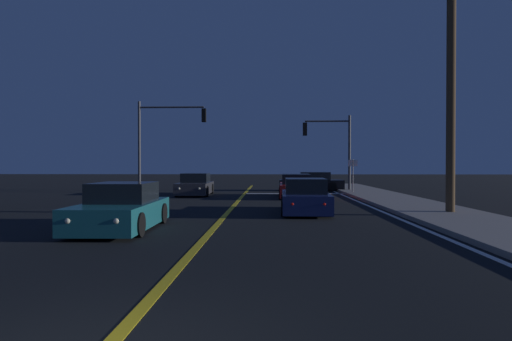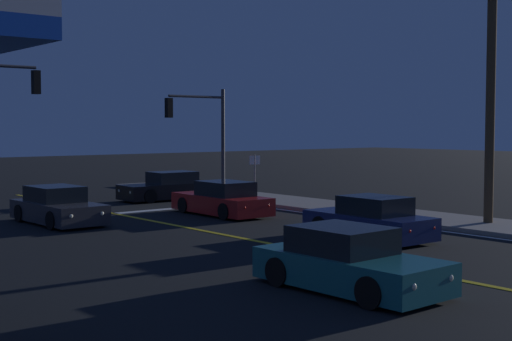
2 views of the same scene
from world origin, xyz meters
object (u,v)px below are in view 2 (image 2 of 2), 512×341
at_px(car_following_oncoming_red, 222,200).
at_px(car_mid_block_charcoal, 58,207).
at_px(car_lead_oncoming_navy, 370,220).
at_px(car_parked_curb_teal, 348,263).
at_px(traffic_signal_near_right, 203,126).
at_px(street_sign_corner, 255,170).
at_px(car_far_approaching_black, 169,188).
at_px(utility_pole_right, 491,87).

bearing_deg(car_following_oncoming_red, car_mid_block_charcoal, 165.82).
xyz_separation_m(car_lead_oncoming_navy, car_following_oncoming_red, (0.10, 7.79, 0.00)).
xyz_separation_m(car_parked_curb_teal, traffic_signal_near_right, (8.58, 17.54, 2.92)).
height_order(car_parked_curb_teal, car_following_oncoming_red, same).
relative_size(car_parked_curb_teal, traffic_signal_near_right, 0.81).
bearing_deg(car_following_oncoming_red, car_parked_curb_teal, -113.65).
bearing_deg(street_sign_corner, car_far_approaching_black, 119.97).
height_order(car_lead_oncoming_navy, car_following_oncoming_red, same).
xyz_separation_m(car_far_approaching_black, car_following_oncoming_red, (-1.55, -6.33, 0.00)).
height_order(car_far_approaching_black, utility_pole_right, utility_pole_right).
height_order(car_following_oncoming_red, traffic_signal_near_right, traffic_signal_near_right).
relative_size(car_mid_block_charcoal, utility_pole_right, 0.47).
relative_size(car_lead_oncoming_navy, car_following_oncoming_red, 0.91).
bearing_deg(utility_pole_right, street_sign_corner, 97.19).
distance_m(car_parked_curb_teal, car_lead_oncoming_navy, 7.17).
bearing_deg(car_parked_curb_teal, utility_pole_right, -162.82).
xyz_separation_m(car_lead_oncoming_navy, street_sign_corner, (3.84, 10.33, 0.92)).
relative_size(car_lead_oncoming_navy, utility_pole_right, 0.46).
bearing_deg(car_mid_block_charcoal, car_far_approaching_black, -150.14).
relative_size(car_lead_oncoming_navy, street_sign_corner, 1.92).
relative_size(car_far_approaching_black, street_sign_corner, 2.08).
bearing_deg(car_parked_curb_teal, car_far_approaching_black, -112.77).
bearing_deg(traffic_signal_near_right, street_sign_corner, 107.96).
bearing_deg(utility_pole_right, car_following_oncoming_red, 120.93).
distance_m(car_far_approaching_black, car_following_oncoming_red, 6.52).
distance_m(car_parked_curb_teal, car_following_oncoming_red, 13.49).
distance_m(utility_pole_right, street_sign_corner, 11.68).
bearing_deg(utility_pole_right, car_parked_curb_teal, -161.54).
relative_size(car_parked_curb_teal, car_following_oncoming_red, 0.91).
relative_size(traffic_signal_near_right, street_sign_corner, 2.38).
distance_m(car_parked_curb_teal, utility_pole_right, 12.24).
relative_size(car_mid_block_charcoal, street_sign_corner, 1.98).
distance_m(car_following_oncoming_red, traffic_signal_near_right, 6.71).
bearing_deg(car_far_approaching_black, street_sign_corner, -148.54).
height_order(car_following_oncoming_red, street_sign_corner, street_sign_corner).
bearing_deg(car_following_oncoming_red, utility_pole_right, -57.47).
bearing_deg(car_far_approaching_black, utility_pole_right, -164.97).
xyz_separation_m(car_far_approaching_black, utility_pole_right, (3.59, -14.90, 4.24)).
relative_size(car_mid_block_charcoal, traffic_signal_near_right, 0.83).
xyz_separation_m(car_mid_block_charcoal, street_sign_corner, (9.82, 0.82, 0.92)).
relative_size(car_parked_curb_teal, car_lead_oncoming_navy, 1.00).
distance_m(car_mid_block_charcoal, traffic_signal_near_right, 10.05).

